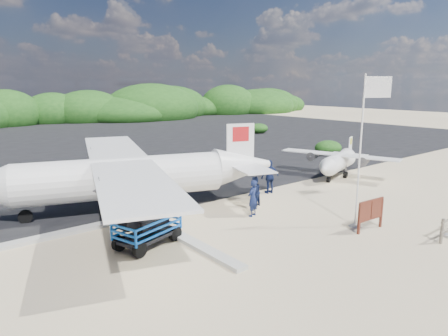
# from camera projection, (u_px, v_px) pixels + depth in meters

# --- Properties ---
(ground) EXTENTS (160.00, 160.00, 0.00)m
(ground) POSITION_uv_depth(u_px,v_px,m) (290.00, 225.00, 17.29)
(ground) COLOR beige
(asphalt_apron) EXTENTS (90.00, 50.00, 0.04)m
(asphalt_apron) POSITION_uv_depth(u_px,v_px,m) (66.00, 145.00, 40.16)
(asphalt_apron) COLOR #B2B2B2
(asphalt_apron) RESTS_ON ground
(lagoon) EXTENTS (9.00, 7.00, 0.40)m
(lagoon) POSITION_uv_depth(u_px,v_px,m) (67.00, 273.00, 12.91)
(lagoon) COLOR #B2B2B2
(lagoon) RESTS_ON ground
(vegetation_band) EXTENTS (124.00, 8.00, 4.40)m
(vegetation_band) POSITION_uv_depth(u_px,v_px,m) (11.00, 126.00, 59.22)
(vegetation_band) COLOR #B2B2B2
(vegetation_band) RESTS_ON ground
(baggage_cart) EXTENTS (2.99, 2.24, 1.33)m
(baggage_cart) POSITION_uv_depth(u_px,v_px,m) (148.00, 245.00, 15.14)
(baggage_cart) COLOR blue
(baggage_cart) RESTS_ON ground
(flagpole) EXTENTS (1.39, 0.98, 6.42)m
(flagpole) POSITION_uv_depth(u_px,v_px,m) (355.00, 226.00, 17.21)
(flagpole) COLOR white
(flagpole) RESTS_ON ground
(signboard) EXTENTS (1.68, 0.28, 1.37)m
(signboard) POSITION_uv_depth(u_px,v_px,m) (369.00, 230.00, 16.69)
(signboard) COLOR #60291B
(signboard) RESTS_ON ground
(crew_a) EXTENTS (0.73, 0.60, 1.71)m
(crew_a) POSITION_uv_depth(u_px,v_px,m) (253.00, 198.00, 18.35)
(crew_a) COLOR #121D46
(crew_a) RESTS_ON ground
(crew_b) EXTENTS (0.88, 0.77, 1.52)m
(crew_b) POSITION_uv_depth(u_px,v_px,m) (254.00, 192.00, 19.83)
(crew_b) COLOR #121D46
(crew_b) RESTS_ON ground
(crew_c) EXTENTS (1.18, 0.68, 1.89)m
(crew_c) POSITION_uv_depth(u_px,v_px,m) (270.00, 177.00, 22.23)
(crew_c) COLOR #121D46
(crew_c) RESTS_ON ground
(aircraft_large) EXTENTS (21.69, 21.69, 5.14)m
(aircraft_large) POSITION_uv_depth(u_px,v_px,m) (266.00, 144.00, 41.06)
(aircraft_large) COLOR #B2B2B2
(aircraft_large) RESTS_ON ground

